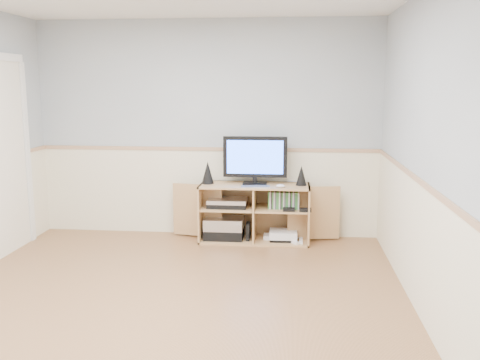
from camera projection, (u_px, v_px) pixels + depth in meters
name	position (u px, v px, depth m)	size (l,w,h in m)	color
room	(156.00, 156.00, 4.14)	(4.04, 4.54, 2.54)	#AA784B
media_cabinet	(255.00, 211.00, 6.12)	(1.93, 0.46, 0.65)	tan
monitor	(255.00, 158.00, 6.01)	(0.72, 0.18, 0.54)	black
speaker_left	(208.00, 173.00, 6.06)	(0.14, 0.14, 0.25)	black
speaker_right	(301.00, 175.00, 5.96)	(0.12, 0.12, 0.22)	black
keyboard	(255.00, 187.00, 5.87)	(0.32, 0.13, 0.01)	silver
mouse	(281.00, 186.00, 5.84)	(0.10, 0.06, 0.04)	white
av_components	(226.00, 221.00, 6.12)	(0.52, 0.33, 0.47)	black
game_consoles	(282.00, 236.00, 6.07)	(0.45, 0.30, 0.11)	white
game_cases	(284.00, 200.00, 5.99)	(0.34, 0.14, 0.19)	#3F8C3F
wall_outlet	(293.00, 186.00, 6.21)	(0.12, 0.03, 0.12)	white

